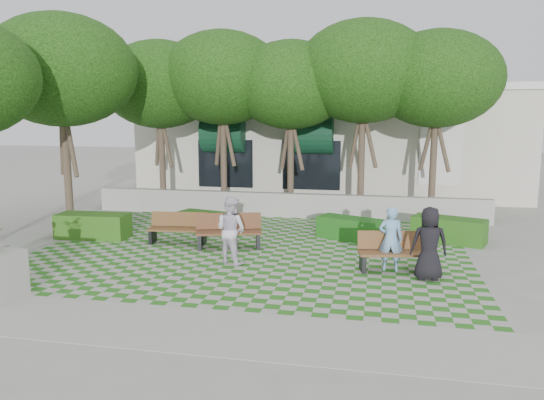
% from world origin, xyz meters
% --- Properties ---
extents(ground, '(90.00, 90.00, 0.00)m').
position_xyz_m(ground, '(0.00, 0.00, 0.00)').
color(ground, gray).
rests_on(ground, ground).
extents(lawn, '(12.00, 12.00, 0.00)m').
position_xyz_m(lawn, '(0.00, 1.00, 0.01)').
color(lawn, '#2B721E').
rests_on(lawn, ground).
extents(sidewalk_south, '(16.00, 2.00, 0.01)m').
position_xyz_m(sidewalk_south, '(0.00, -4.70, 0.01)').
color(sidewalk_south, '#9E9B93').
rests_on(sidewalk_south, ground).
extents(sidewalk_west, '(2.00, 12.00, 0.01)m').
position_xyz_m(sidewalk_west, '(-7.20, 1.00, 0.01)').
color(sidewalk_west, '#9E9B93').
rests_on(sidewalk_west, ground).
extents(retaining_wall, '(15.00, 0.36, 0.90)m').
position_xyz_m(retaining_wall, '(0.00, 6.20, 0.45)').
color(retaining_wall, '#9E9B93').
rests_on(retaining_wall, ground).
extents(bench_east, '(1.92, 0.95, 0.97)m').
position_xyz_m(bench_east, '(3.99, -0.18, 0.47)').
color(bench_east, brown).
rests_on(bench_east, ground).
extents(bench_mid, '(2.00, 1.14, 1.00)m').
position_xyz_m(bench_mid, '(-0.72, 1.17, 0.48)').
color(bench_mid, '#58321E').
rests_on(bench_mid, ground).
extents(bench_west, '(1.80, 0.74, 0.92)m').
position_xyz_m(bench_west, '(-2.37, 1.40, 0.45)').
color(bench_west, brown).
rests_on(bench_west, ground).
extents(hedge_east, '(2.30, 1.56, 0.75)m').
position_xyz_m(hedge_east, '(5.65, 3.21, 0.37)').
color(hedge_east, '#215015').
rests_on(hedge_east, ground).
extents(hedge_midright, '(2.11, 1.51, 0.69)m').
position_xyz_m(hedge_midright, '(2.67, 2.93, 0.34)').
color(hedge_midright, '#174F15').
rests_on(hedge_midright, ground).
extents(hedge_midleft, '(1.98, 1.20, 0.65)m').
position_xyz_m(hedge_midleft, '(-2.09, 3.14, 0.32)').
color(hedge_midleft, '#1C4712').
rests_on(hedge_midleft, ground).
extents(hedge_west, '(2.27, 1.00, 0.78)m').
position_xyz_m(hedge_west, '(-5.25, 1.48, 0.39)').
color(hedge_west, '#265416').
rests_on(hedge_west, ground).
extents(person_blue, '(0.60, 0.40, 1.63)m').
position_xyz_m(person_blue, '(3.86, -0.24, 0.81)').
color(person_blue, '#79ACDD').
rests_on(person_blue, ground).
extents(person_dark, '(0.89, 0.62, 1.74)m').
position_xyz_m(person_dark, '(4.73, -0.78, 0.87)').
color(person_dark, black).
rests_on(person_dark, ground).
extents(person_white, '(1.06, 0.96, 1.77)m').
position_xyz_m(person_white, '(-0.20, -0.37, 0.88)').
color(person_white, silver).
rests_on(person_white, ground).
extents(tree_row, '(17.70, 13.40, 7.41)m').
position_xyz_m(tree_row, '(-1.86, 5.95, 5.18)').
color(tree_row, '#47382B').
rests_on(tree_row, ground).
extents(building, '(18.00, 8.92, 5.15)m').
position_xyz_m(building, '(0.93, 14.08, 2.52)').
color(building, beige).
rests_on(building, ground).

